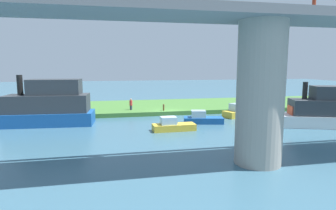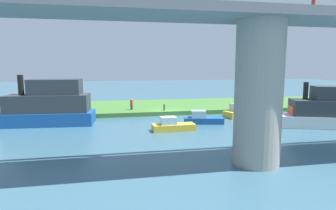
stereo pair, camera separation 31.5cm
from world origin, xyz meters
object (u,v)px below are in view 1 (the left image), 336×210
(person_on_bank, at_px, (131,104))
(houseboat_blue, at_px, (325,110))
(motorboat_white, at_px, (241,112))
(riverboat_paddlewheel, at_px, (173,126))
(mooring_post, at_px, (164,107))
(pontoon_yellow, at_px, (46,107))
(bridge_pylon, at_px, (260,94))
(motorboat_red, at_px, (202,119))

(person_on_bank, distance_m, houseboat_blue, 21.08)
(motorboat_white, bearing_deg, riverboat_paddlewheel, 29.96)
(person_on_bank, xyz_separation_m, mooring_post, (-3.81, 1.40, -0.33))
(pontoon_yellow, distance_m, motorboat_white, 21.15)
(mooring_post, distance_m, motorboat_white, 9.09)
(person_on_bank, bearing_deg, houseboat_blue, 148.10)
(bridge_pylon, distance_m, motorboat_red, 12.64)
(houseboat_blue, height_order, pontoon_yellow, pontoon_yellow)
(person_on_bank, height_order, houseboat_blue, houseboat_blue)
(houseboat_blue, bearing_deg, mooring_post, -34.66)
(mooring_post, bearing_deg, motorboat_red, 116.31)
(houseboat_blue, distance_m, riverboat_paddlewheel, 14.98)
(riverboat_paddlewheel, bearing_deg, bridge_pylon, 108.24)
(bridge_pylon, distance_m, pontoon_yellow, 20.90)
(pontoon_yellow, distance_m, motorboat_red, 15.70)
(bridge_pylon, bearing_deg, houseboat_blue, -145.12)
(person_on_bank, distance_m, motorboat_white, 13.17)
(pontoon_yellow, bearing_deg, motorboat_white, -178.99)
(mooring_post, xyz_separation_m, riverboat_paddlewheel, (0.80, 8.45, -0.41))
(bridge_pylon, bearing_deg, pontoon_yellow, -44.27)
(person_on_bank, bearing_deg, bridge_pylon, 107.61)
(person_on_bank, relative_size, houseboat_blue, 0.16)
(bridge_pylon, relative_size, person_on_bank, 6.06)
(riverboat_paddlewheel, bearing_deg, houseboat_blue, 175.08)
(riverboat_paddlewheel, relative_size, motorboat_red, 0.93)
(houseboat_blue, relative_size, motorboat_white, 1.80)
(motorboat_white, bearing_deg, motorboat_red, 26.36)
(mooring_post, relative_size, riverboat_paddlewheel, 0.19)
(riverboat_paddlewheel, height_order, motorboat_red, motorboat_red)
(mooring_post, height_order, riverboat_paddlewheel, riverboat_paddlewheel)
(houseboat_blue, bearing_deg, pontoon_yellow, -13.32)
(pontoon_yellow, bearing_deg, mooring_post, -164.73)
(mooring_post, relative_size, motorboat_red, 0.18)
(mooring_post, xyz_separation_m, motorboat_white, (-8.56, 3.06, -0.32))
(houseboat_blue, height_order, riverboat_paddlewheel, houseboat_blue)
(motorboat_white, height_order, motorboat_red, motorboat_white)
(bridge_pylon, bearing_deg, riverboat_paddlewheel, -71.76)
(bridge_pylon, bearing_deg, motorboat_red, -92.75)
(bridge_pylon, xyz_separation_m, mooring_post, (2.32, -17.93, -3.34))
(person_on_bank, bearing_deg, motorboat_white, 160.18)
(person_on_bank, height_order, pontoon_yellow, pontoon_yellow)
(motorboat_red, bearing_deg, riverboat_paddlewheel, 34.99)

